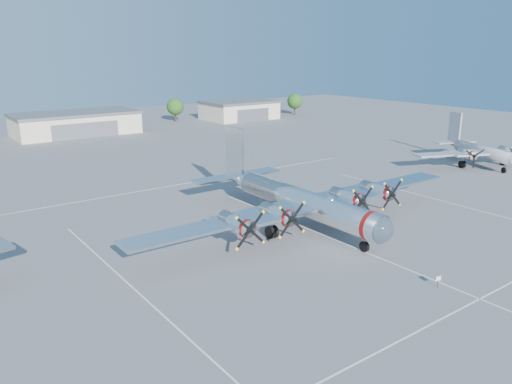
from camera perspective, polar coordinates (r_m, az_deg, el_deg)
ground at (r=58.09m, az=5.16°, el=-3.88°), size 260.00×260.00×0.00m
parking_lines at (r=56.88m, az=6.33°, el=-4.34°), size 60.00×50.08×0.01m
hangar_center at (r=129.08m, az=-19.89°, el=7.41°), size 28.60×14.60×5.40m
hangar_east at (r=149.93m, az=-1.92°, el=9.38°), size 20.60×14.60×5.40m
tree_east at (r=145.69m, az=-9.22°, el=9.59°), size 4.80×4.80×6.64m
tree_far_east at (r=160.43m, az=4.46°, el=10.30°), size 4.80×4.80×6.64m
main_bomber_b29 at (r=58.70m, az=4.68°, el=-3.65°), size 44.44×30.53×9.79m
twin_engine_east at (r=96.97m, az=24.08°, el=2.82°), size 32.24×28.05×8.54m
info_placard at (r=45.86m, az=20.11°, el=-9.39°), size 0.54×0.14×1.04m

